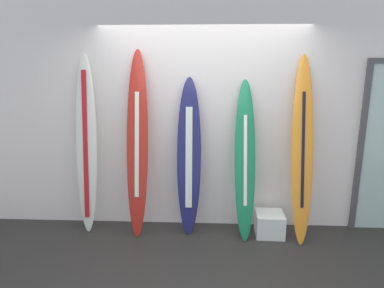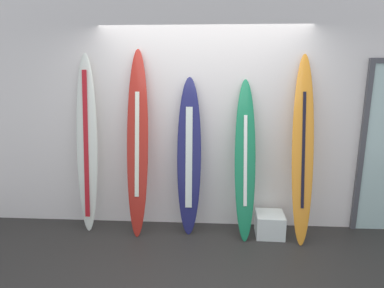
{
  "view_description": "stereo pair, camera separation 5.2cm",
  "coord_description": "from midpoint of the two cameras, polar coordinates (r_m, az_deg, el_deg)",
  "views": [
    {
      "loc": [
        0.04,
        -2.81,
        2.01
      ],
      "look_at": [
        -0.13,
        0.95,
        1.14
      ],
      "focal_mm": 30.68,
      "sensor_mm": 36.0,
      "label": 1
    },
    {
      "loc": [
        0.1,
        -2.8,
        2.01
      ],
      "look_at": [
        -0.13,
        0.95,
        1.14
      ],
      "focal_mm": 30.68,
      "sensor_mm": 36.0,
      "label": 2
    }
  ],
  "objects": [
    {
      "name": "surfboard_sunset",
      "position": [
        3.99,
        18.28,
        -1.16
      ],
      "size": [
        0.26,
        0.53,
        2.18
      ],
      "color": "orange",
      "rests_on": "ground"
    },
    {
      "name": "ground",
      "position": [
        3.46,
        1.02,
        -22.8
      ],
      "size": [
        8.0,
        8.0,
        0.04
      ],
      "primitive_type": "cube",
      "color": "#282624"
    },
    {
      "name": "wall_back",
      "position": [
        4.15,
        1.61,
        4.64
      ],
      "size": [
        7.2,
        0.2,
        2.8
      ],
      "primitive_type": "cube",
      "color": "white",
      "rests_on": "ground"
    },
    {
      "name": "display_block_left",
      "position": [
        4.25,
        12.96,
        -13.37
      ],
      "size": [
        0.35,
        0.35,
        0.28
      ],
      "color": "silver",
      "rests_on": "ground"
    },
    {
      "name": "surfboard_navy",
      "position": [
        3.96,
        -0.9,
        -2.54
      ],
      "size": [
        0.29,
        0.32,
        1.91
      ],
      "color": "navy",
      "rests_on": "ground"
    },
    {
      "name": "surfboard_emerald",
      "position": [
        3.93,
        8.82,
        -3.02
      ],
      "size": [
        0.26,
        0.49,
        1.89
      ],
      "color": "#1B7D50",
      "rests_on": "ground"
    },
    {
      "name": "surfboard_ivory",
      "position": [
        4.21,
        -18.22,
        -0.17
      ],
      "size": [
        0.28,
        0.33,
        2.19
      ],
      "color": "silver",
      "rests_on": "ground"
    },
    {
      "name": "surfboard_crimson",
      "position": [
        3.97,
        -9.85,
        -0.35
      ],
      "size": [
        0.27,
        0.43,
        2.23
      ],
      "color": "#AE251C",
      "rests_on": "ground"
    }
  ]
}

